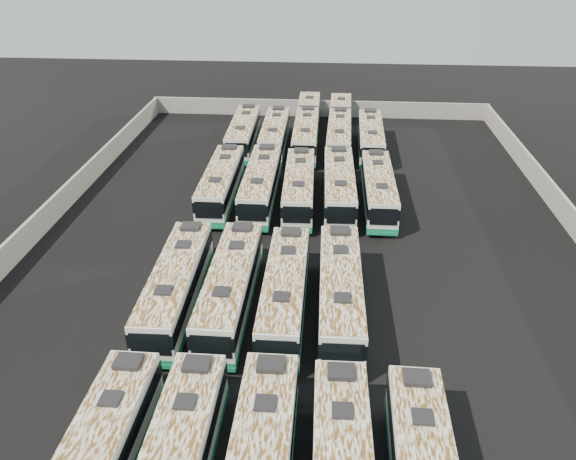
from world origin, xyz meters
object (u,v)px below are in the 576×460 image
(bus_back_far_right, at_px, (371,138))
(bus_back_center, at_px, (307,126))
(bus_back_right, at_px, (340,127))
(bus_midback_center, at_px, (299,187))
(bus_back_far_left, at_px, (243,133))
(bus_midback_far_left, at_px, (221,183))
(bus_back_left, at_px, (275,135))
(bus_midfront_left, at_px, (231,287))
(bus_midfront_right, at_px, (340,292))
(bus_midfront_far_left, at_px, (176,286))
(bus_midback_left, at_px, (261,184))
(bus_midfront_center, at_px, (285,292))
(bus_midback_far_right, at_px, (378,189))
(bus_midback_right, at_px, (339,187))

(bus_back_far_right, bearing_deg, bus_back_center, 155.71)
(bus_back_right, bearing_deg, bus_back_far_right, -43.55)
(bus_midback_center, xyz_separation_m, bus_back_far_left, (-7.31, 14.54, 0.03))
(bus_midback_far_left, relative_size, bus_back_left, 1.01)
(bus_midfront_left, bearing_deg, bus_back_far_right, 70.81)
(bus_midfront_right, distance_m, bus_back_left, 31.80)
(bus_midfront_left, height_order, bus_back_right, bus_midfront_left)
(bus_midback_far_left, xyz_separation_m, bus_midback_center, (7.33, -0.30, -0.01))
(bus_midfront_far_left, height_order, bus_midfront_right, bus_midfront_right)
(bus_midfront_far_left, relative_size, bus_midback_far_left, 1.01)
(bus_midfront_right, height_order, bus_midback_left, bus_midback_left)
(bus_midfront_right, bearing_deg, bus_midfront_center, -179.09)
(bus_midfront_center, distance_m, bus_back_left, 31.26)
(bus_midback_center, xyz_separation_m, bus_back_center, (-0.09, 17.76, 0.02))
(bus_back_far_left, xyz_separation_m, bus_back_center, (7.21, 3.23, -0.02))
(bus_midback_left, distance_m, bus_back_right, 19.01)
(bus_midfront_far_left, bearing_deg, bus_back_far_left, 88.78)
(bus_midback_far_left, bearing_deg, bus_midfront_right, -57.72)
(bus_midback_far_right, bearing_deg, bus_midback_center, -178.99)
(bus_back_left, bearing_deg, bus_midfront_far_left, -97.16)
(bus_midback_right, xyz_separation_m, bus_back_center, (-3.76, 17.50, -0.04))
(bus_midfront_far_left, distance_m, bus_midback_far_left, 16.98)
(bus_midfront_right, xyz_separation_m, bus_midback_left, (-7.26, 16.86, 0.01))
(bus_midback_left, bearing_deg, bus_midfront_right, -66.91)
(bus_back_left, bearing_deg, bus_midfront_center, -83.70)
(bus_back_center, relative_size, bus_back_far_right, 1.58)
(bus_midfront_center, bearing_deg, bus_midback_far_right, 66.86)
(bus_midback_far_left, relative_size, bus_midback_far_right, 1.02)
(bus_back_left, relative_size, bus_back_right, 0.65)
(bus_midfront_far_left, height_order, bus_back_far_right, bus_midfront_far_left)
(bus_midfront_right, relative_size, bus_back_far_right, 1.04)
(bus_midfront_left, relative_size, bus_midback_far_right, 1.04)
(bus_back_left, height_order, bus_back_far_right, bus_back_left)
(bus_midfront_center, height_order, bus_midback_center, bus_midfront_center)
(bus_back_left, distance_m, bus_back_center, 4.98)
(bus_midback_left, distance_m, bus_midback_far_right, 10.84)
(bus_midfront_center, height_order, bus_back_far_left, bus_back_far_left)
(bus_midback_center, xyz_separation_m, bus_back_left, (-3.66, 14.28, 0.00))
(bus_midfront_far_left, height_order, bus_back_left, bus_midfront_far_left)
(bus_midback_center, bearing_deg, bus_midback_left, 175.47)
(bus_midback_far_right, distance_m, bus_back_left, 17.86)
(bus_midback_right, distance_m, bus_back_left, 15.81)
(bus_midback_center, xyz_separation_m, bus_midback_far_right, (7.26, 0.15, -0.02))
(bus_midback_far_left, height_order, bus_back_center, bus_back_center)
(bus_midfront_right, relative_size, bus_back_right, 0.67)
(bus_midfront_left, bearing_deg, bus_back_far_left, 97.08)
(bus_midfront_center, distance_m, bus_back_right, 34.69)
(bus_midfront_left, distance_m, bus_back_right, 35.08)
(bus_midback_far_right, distance_m, bus_back_far_right, 14.09)
(bus_midback_center, relative_size, bus_back_center, 0.64)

